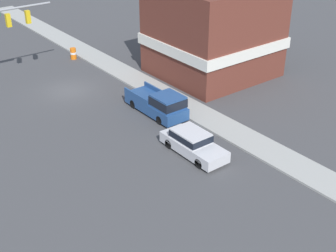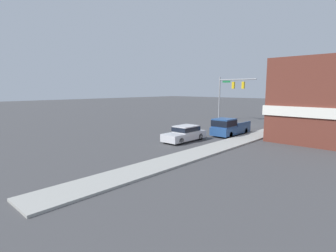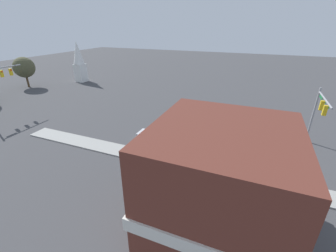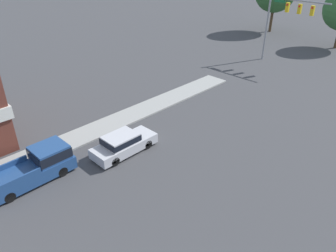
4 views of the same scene
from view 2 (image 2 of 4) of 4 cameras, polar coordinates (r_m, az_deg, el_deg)
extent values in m
plane|color=#424244|center=(38.01, 14.78, 0.21)|extent=(200.00, 200.00, 0.00)
cube|color=#9E9E99|center=(35.74, 22.88, -0.55)|extent=(2.40, 60.00, 0.14)
cylinder|color=gray|center=(43.56, 11.12, 5.90)|extent=(0.22, 0.22, 6.95)
cylinder|color=gray|center=(42.03, 14.84, 9.76)|extent=(6.12, 0.18, 0.18)
cube|color=gold|center=(42.31, 14.04, 8.61)|extent=(0.36, 0.36, 1.05)
sphere|color=green|center=(42.49, 14.19, 9.02)|extent=(0.22, 0.22, 0.22)
cube|color=gold|center=(41.54, 16.05, 8.55)|extent=(0.36, 0.36, 1.05)
sphere|color=green|center=(41.73, 16.19, 8.97)|extent=(0.22, 0.22, 0.22)
cube|color=#196B38|center=(42.93, 12.60, 9.41)|extent=(1.40, 0.04, 0.30)
cylinder|color=black|center=(23.91, 2.79, -3.32)|extent=(0.22, 0.66, 0.66)
cylinder|color=black|center=(24.96, -0.07, -2.82)|extent=(0.22, 0.66, 0.66)
cylinder|color=black|center=(26.23, 6.97, -2.34)|extent=(0.22, 0.66, 0.66)
cylinder|color=black|center=(27.19, 4.19, -1.93)|extent=(0.22, 0.66, 0.66)
cube|color=silver|center=(25.51, 3.54, -2.12)|extent=(1.84, 4.80, 0.71)
cube|color=silver|center=(25.62, 3.96, -0.59)|extent=(1.69, 2.31, 0.61)
cube|color=black|center=(25.62, 3.96, -0.59)|extent=(1.71, 2.40, 0.42)
cylinder|color=black|center=(27.88, 13.41, -1.88)|extent=(0.22, 0.66, 0.66)
cylinder|color=black|center=(28.77, 10.32, -1.48)|extent=(0.22, 0.66, 0.66)
cylinder|color=black|center=(30.84, 16.49, -1.04)|extent=(0.22, 0.66, 0.66)
cylinder|color=black|center=(31.65, 13.61, -0.71)|extent=(0.22, 0.66, 0.66)
cube|color=navy|center=(29.72, 13.53, -0.73)|extent=(2.00, 5.46, 0.85)
cube|color=navy|center=(28.31, 12.12, 0.67)|extent=(1.90, 2.07, 0.90)
cube|color=black|center=(28.31, 12.12, 0.67)|extent=(1.92, 2.16, 0.63)
cube|color=navy|center=(30.25, 16.22, 0.47)|extent=(0.12, 3.08, 0.35)
cube|color=navy|center=(31.11, 13.13, 0.79)|extent=(0.12, 3.08, 0.35)
cylinder|color=orange|center=(42.47, 23.68, 1.34)|extent=(0.57, 0.57, 1.09)
cylinder|color=white|center=(42.47, 23.69, 1.41)|extent=(0.58, 0.58, 0.20)
cube|color=brown|center=(29.63, 32.09, 4.71)|extent=(9.31, 8.88, 7.88)
cube|color=silver|center=(29.68, 31.96, 3.00)|extent=(9.61, 9.18, 0.90)
camera|label=1|loc=(34.49, -49.23, 23.59)|focal=50.00mm
camera|label=3|loc=(32.42, 57.75, 19.64)|focal=24.00mm
camera|label=4|loc=(45.25, -2.91, 18.47)|focal=35.00mm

